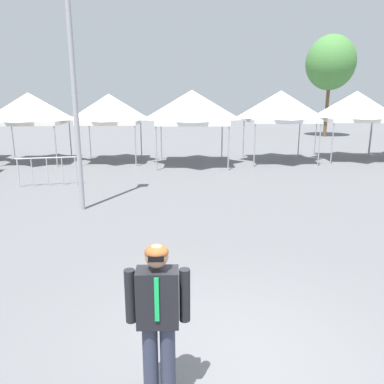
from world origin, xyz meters
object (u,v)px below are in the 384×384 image
canopy_tent_far_right (29,108)px  person_foreground (158,314)px  canopy_tent_behind_center (356,106)px  light_pole_near_lift (70,30)px  canopy_tent_left_of_center (281,106)px  canopy_tent_behind_left (192,107)px  tree_behind_tents_left (331,63)px  crowd_barrier_mid_lot (47,166)px  canopy_tent_behind_right (109,109)px

canopy_tent_far_right → person_foreground: 17.40m
canopy_tent_far_right → canopy_tent_behind_center: bearing=1.4°
canopy_tent_behind_center → light_pole_near_lift: (-11.91, -8.91, 2.11)m
canopy_tent_left_of_center → person_foreground: 16.54m
canopy_tent_far_right → canopy_tent_behind_left: (8.01, -0.89, 0.08)m
canopy_tent_left_of_center → tree_behind_tents_left: (7.32, 12.95, 3.23)m
canopy_tent_far_right → canopy_tent_left_of_center: bearing=-0.6°
canopy_tent_behind_center → tree_behind_tents_left: bearing=75.3°
canopy_tent_far_right → tree_behind_tents_left: size_ratio=0.42×
tree_behind_tents_left → crowd_barrier_mid_lot: tree_behind_tents_left is taller
canopy_tent_far_right → canopy_tent_left_of_center: 12.45m
person_foreground → crowd_barrier_mid_lot: size_ratio=0.86×
canopy_tent_far_right → canopy_tent_behind_right: bearing=0.6°
tree_behind_tents_left → crowd_barrier_mid_lot: (-17.20, -18.28, -5.25)m
canopy_tent_left_of_center → canopy_tent_behind_center: 4.09m
canopy_tent_behind_left → light_pole_near_lift: bearing=-114.1°
canopy_tent_behind_right → canopy_tent_left_of_center: canopy_tent_left_of_center is taller
tree_behind_tents_left → crowd_barrier_mid_lot: bearing=-133.3°
person_foreground → tree_behind_tents_left: 31.57m
tree_behind_tents_left → crowd_barrier_mid_lot: 25.65m
canopy_tent_far_right → crowd_barrier_mid_lot: (2.57, -5.46, -1.92)m
tree_behind_tents_left → canopy_tent_behind_left: bearing=-130.6°
canopy_tent_left_of_center → person_foreground: size_ratio=1.99×
canopy_tent_left_of_center → canopy_tent_far_right: bearing=179.4°
canopy_tent_left_of_center → tree_behind_tents_left: size_ratio=0.43×
canopy_tent_far_right → light_pole_near_lift: (4.60, -8.51, 2.20)m
canopy_tent_far_right → canopy_tent_behind_right: 3.92m
canopy_tent_far_right → canopy_tent_left_of_center: size_ratio=0.97×
person_foreground → tree_behind_tents_left: size_ratio=0.22×
canopy_tent_behind_left → canopy_tent_left_of_center: canopy_tent_behind_left is taller
tree_behind_tents_left → canopy_tent_behind_right: bearing=-141.1°
canopy_tent_left_of_center → person_foreground: canopy_tent_left_of_center is taller
canopy_tent_far_right → person_foreground: size_ratio=1.93×
canopy_tent_behind_right → crowd_barrier_mid_lot: 5.97m
canopy_tent_behind_center → canopy_tent_far_right: bearing=-178.6°
canopy_tent_behind_right → canopy_tent_behind_center: (12.59, 0.36, 0.12)m
canopy_tent_behind_right → crowd_barrier_mid_lot: (-1.36, -5.50, -1.89)m
crowd_barrier_mid_lot → person_foreground: bearing=-65.5°
canopy_tent_behind_right → canopy_tent_left_of_center: size_ratio=0.96×
canopy_tent_behind_right → person_foreground: size_ratio=1.90×
canopy_tent_behind_center → canopy_tent_behind_right: bearing=-178.4°
person_foreground → crowd_barrier_mid_lot: 11.29m
canopy_tent_behind_right → canopy_tent_left_of_center: 8.53m
canopy_tent_behind_center → crowd_barrier_mid_lot: canopy_tent_behind_center is taller
canopy_tent_behind_center → tree_behind_tents_left: size_ratio=0.43×
person_foreground → canopy_tent_behind_left: bearing=87.1°
canopy_tent_left_of_center → crowd_barrier_mid_lot: (-9.89, -5.33, -2.02)m
canopy_tent_left_of_center → crowd_barrier_mid_lot: canopy_tent_left_of_center is taller
light_pole_near_lift → crowd_barrier_mid_lot: bearing=123.6°
canopy_tent_behind_center → light_pole_near_lift: light_pole_near_lift is taller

